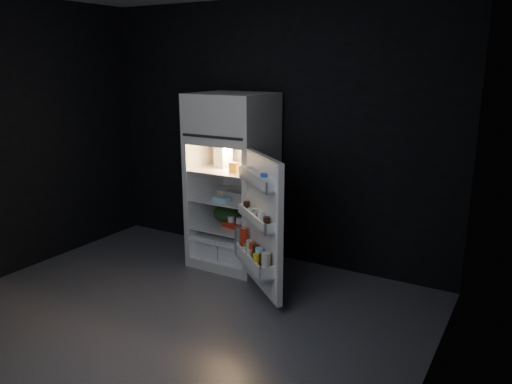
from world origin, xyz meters
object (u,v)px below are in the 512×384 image
Objects in this scene: fridge_door at (260,228)px; egg_carton at (238,195)px; milk_jug at (223,156)px; yogurt_tray at (236,225)px; refrigerator at (234,174)px.

fridge_door is 0.80m from egg_carton.
milk_jug is 0.82× the size of egg_carton.
fridge_door reaches higher than yogurt_tray.
yogurt_tray is (0.08, -0.10, -0.50)m from refrigerator.
egg_carton is 0.31m from yogurt_tray.
fridge_door is at bearing -42.89° from refrigerator.
milk_jug is (-0.11, -0.04, 0.19)m from refrigerator.
yogurt_tray is at bearing -5.75° from milk_jug.
refrigerator reaches higher than fridge_door.
refrigerator is at bearing 137.11° from fridge_door.
egg_carton reaches higher than yogurt_tray.
yogurt_tray is (-0.58, 0.52, -0.22)m from fridge_door.
fridge_door is 4.42× the size of yogurt_tray.
fridge_door is at bearing -29.97° from yogurt_tray.
fridge_door is 1.07m from milk_jug.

